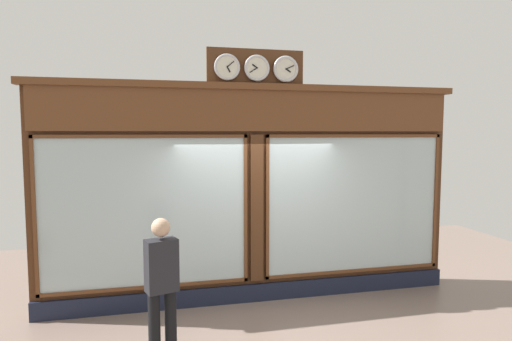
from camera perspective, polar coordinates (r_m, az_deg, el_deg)
shop_facade at (r=6.92m, az=-0.24°, el=-2.85°), size 6.74×0.42×3.94m
pedestrian at (r=5.37m, az=-12.24°, el=-14.10°), size 0.41×0.32×1.69m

